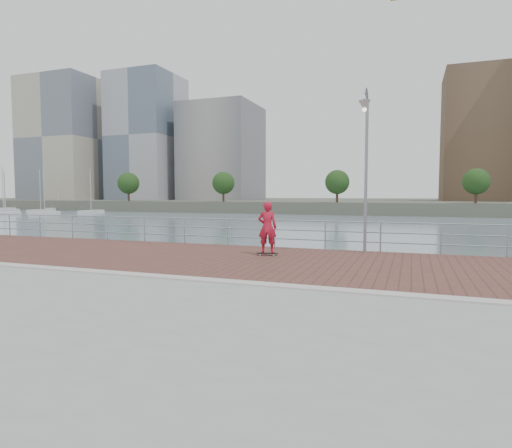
% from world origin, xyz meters
% --- Properties ---
extents(water, '(400.00, 400.00, 0.00)m').
position_xyz_m(water, '(0.00, 0.00, -2.00)').
color(water, slate).
rests_on(water, ground).
extents(seawall, '(40.00, 24.00, 2.00)m').
position_xyz_m(seawall, '(0.00, -5.00, -1.00)').
color(seawall, gray).
rests_on(seawall, ground).
extents(brick_lane, '(40.00, 6.80, 0.02)m').
position_xyz_m(brick_lane, '(0.00, 3.60, 0.01)').
color(brick_lane, brown).
rests_on(brick_lane, seawall).
extents(curb, '(40.00, 0.40, 0.06)m').
position_xyz_m(curb, '(0.00, 0.00, 0.03)').
color(curb, '#B7B5AD').
rests_on(curb, seawall).
extents(far_shore, '(320.00, 95.00, 2.50)m').
position_xyz_m(far_shore, '(0.00, 122.50, -0.75)').
color(far_shore, '#4C5142').
rests_on(far_shore, ground).
extents(guardrail, '(39.06, 0.06, 1.13)m').
position_xyz_m(guardrail, '(0.00, 7.00, 0.69)').
color(guardrail, '#8C9EA8').
rests_on(guardrail, brick_lane).
extents(street_lamp, '(0.40, 1.18, 5.56)m').
position_xyz_m(street_lamp, '(2.56, 6.09, 3.95)').
color(street_lamp, gray).
rests_on(street_lamp, brick_lane).
extents(skateboard, '(0.75, 0.34, 0.08)m').
position_xyz_m(skateboard, '(-0.55, 4.66, 0.09)').
color(skateboard, black).
rests_on(skateboard, brick_lane).
extents(skateboarder, '(0.73, 0.56, 1.79)m').
position_xyz_m(skateboarder, '(-0.55, 4.66, 1.00)').
color(skateboarder, red).
rests_on(skateboarder, skateboard).
extents(shoreline_trees, '(110.02, 5.13, 6.84)m').
position_xyz_m(shoreline_trees, '(-10.94, 77.00, 4.59)').
color(shoreline_trees, '#473323').
rests_on(shoreline_trees, far_shore).
extents(marina, '(34.93, 31.07, 9.77)m').
position_xyz_m(marina, '(-80.16, 62.94, -1.56)').
color(marina, silver).
rests_on(marina, water).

